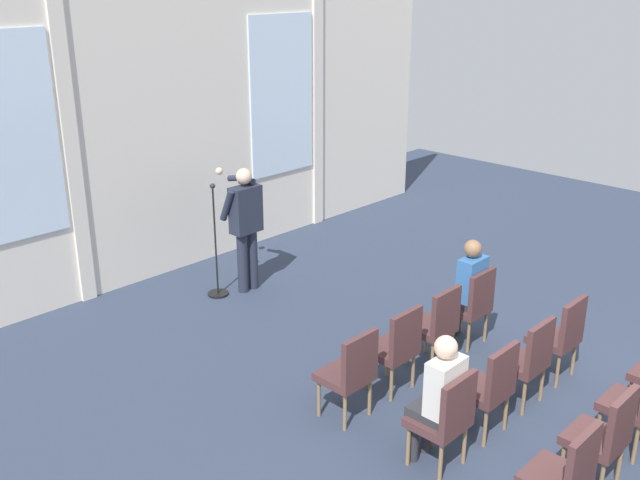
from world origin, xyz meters
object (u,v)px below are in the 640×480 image
(speaker, at_px, (245,221))
(audience_r0_c3, at_px, (467,286))
(chair_r1_c3, at_px, (561,333))
(chair_r2_c0, at_px, (566,473))
(chair_r0_c1, at_px, (396,345))
(chair_r1_c2, at_px, (528,357))
(chair_r2_c2, at_px, (639,399))
(mic_stand, at_px, (217,272))
(chair_r1_c0, at_px, (446,416))
(chair_r1_c1, at_px, (490,384))
(chair_r2_c1, at_px, (605,433))
(chair_r0_c3, at_px, (472,302))
(audience_r1_c0, at_px, (439,394))
(chair_r0_c2, at_px, (437,322))
(chair_r0_c0, at_px, (351,370))

(speaker, height_order, audience_r0_c3, speaker)
(chair_r1_c3, xyz_separation_m, chair_r2_c0, (-2.09, -1.09, 0.00))
(audience_r0_c3, relative_size, chair_r2_c0, 1.36)
(chair_r0_c1, xyz_separation_m, chair_r1_c2, (0.70, -1.09, 0.00))
(speaker, bearing_deg, chair_r2_c2, -89.25)
(mic_stand, distance_m, audience_r0_c3, 3.35)
(chair_r1_c0, xyz_separation_m, chair_r1_c1, (0.70, 0.00, 0.00))
(audience_r0_c3, bearing_deg, chair_r2_c1, -121.72)
(chair_r0_c3, relative_size, audience_r1_c0, 0.74)
(audience_r0_c3, xyz_separation_m, chair_r2_c2, (-0.70, -2.26, -0.18))
(chair_r0_c1, relative_size, chair_r2_c2, 1.00)
(mic_stand, distance_m, chair_r2_c2, 5.40)
(chair_r0_c1, bearing_deg, chair_r0_c2, 0.00)
(chair_r2_c1, bearing_deg, speaker, 83.15)
(chair_r0_c1, height_order, audience_r1_c0, audience_r1_c0)
(audience_r0_c3, relative_size, chair_r2_c2, 1.36)
(chair_r0_c1, bearing_deg, chair_r1_c0, -122.69)
(chair_r0_c1, distance_m, chair_r1_c1, 1.09)
(audience_r0_c3, bearing_deg, speaker, 104.44)
(audience_r1_c0, bearing_deg, mic_stand, 77.55)
(audience_r1_c0, relative_size, chair_r1_c3, 1.36)
(audience_r0_c3, xyz_separation_m, chair_r1_c0, (-2.09, -1.17, -0.18))
(chair_r0_c3, xyz_separation_m, chair_r2_c1, (-1.40, -2.17, 0.00))
(chair_r0_c3, bearing_deg, mic_stand, 109.97)
(chair_r2_c2, bearing_deg, chair_r0_c1, 107.79)
(speaker, distance_m, chair_r1_c2, 4.17)
(chair_r1_c1, bearing_deg, chair_r2_c1, -90.00)
(chair_r0_c2, relative_size, chair_r1_c1, 1.00)
(speaker, xyz_separation_m, chair_r0_c1, (-0.63, -3.06, -0.46))
(chair_r1_c0, xyz_separation_m, chair_r2_c0, (0.00, -1.09, 0.00))
(chair_r0_c2, bearing_deg, speaker, 91.28)
(chair_r0_c3, distance_m, chair_r1_c1, 1.77)
(chair_r1_c2, bearing_deg, speaker, 90.95)
(chair_r0_c1, distance_m, chair_r0_c2, 0.70)
(speaker, relative_size, chair_r0_c3, 1.81)
(audience_r0_c3, height_order, chair_r1_c3, audience_r0_c3)
(speaker, distance_m, mic_stand, 0.78)
(chair_r2_c2, bearing_deg, speaker, 90.75)
(mic_stand, xyz_separation_m, chair_r0_c3, (1.16, -3.20, 0.20))
(chair_r2_c1, bearing_deg, audience_r0_c3, 58.28)
(chair_r0_c2, relative_size, chair_r2_c1, 1.00)
(chair_r0_c0, xyz_separation_m, audience_r0_c3, (2.09, 0.08, 0.18))
(chair_r0_c0, relative_size, chair_r2_c0, 1.00)
(audience_r1_c0, height_order, chair_r2_c1, audience_r1_c0)
(chair_r1_c1, height_order, chair_r2_c2, same)
(chair_r1_c3, bearing_deg, mic_stand, 105.18)
(mic_stand, bearing_deg, chair_r0_c0, -106.17)
(audience_r0_c3, relative_size, audience_r1_c0, 1.01)
(chair_r1_c0, distance_m, chair_r1_c3, 2.09)
(chair_r0_c2, xyz_separation_m, chair_r1_c3, (0.70, -1.09, 0.00))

